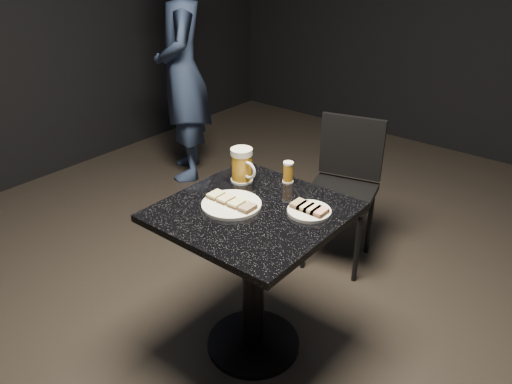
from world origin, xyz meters
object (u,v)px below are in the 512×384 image
(patron, at_px, (182,71))
(beer_tumbler, at_px, (288,172))
(plate_large, at_px, (231,205))
(chair, at_px, (344,182))
(plate_small, at_px, (309,211))
(beer_mug, at_px, (242,165))
(table, at_px, (253,257))

(patron, xyz_separation_m, beer_tumbler, (1.61, -0.87, -0.04))
(plate_large, relative_size, chair, 0.29)
(plate_small, relative_size, beer_tumbler, 1.82)
(plate_small, relative_size, patron, 0.11)
(beer_tumbler, xyz_separation_m, chair, (-0.04, 0.62, -0.30))
(beer_mug, bearing_deg, plate_small, -7.06)
(beer_tumbler, bearing_deg, table, -83.15)
(plate_large, relative_size, plate_small, 1.40)
(plate_large, distance_m, beer_mug, 0.25)
(beer_mug, distance_m, beer_tumbler, 0.21)
(beer_tumbler, relative_size, chair, 0.12)
(plate_large, distance_m, patron, 1.97)
(plate_large, distance_m, beer_tumbler, 0.34)
(plate_large, height_order, patron, patron)
(plate_small, height_order, chair, chair)
(plate_small, xyz_separation_m, table, (-0.20, -0.12, -0.25))
(patron, relative_size, table, 2.23)
(plate_large, bearing_deg, beer_tumbler, 81.72)
(patron, height_order, beer_tumbler, patron)
(patron, height_order, table, patron)
(patron, xyz_separation_m, table, (1.64, -1.16, -0.33))
(patron, distance_m, beer_mug, 1.75)
(plate_large, bearing_deg, plate_small, 29.21)
(plate_large, distance_m, table, 0.27)
(beer_tumbler, bearing_deg, plate_large, -98.28)
(table, distance_m, beer_mug, 0.41)
(beer_mug, relative_size, beer_tumbler, 1.61)
(chair, bearing_deg, plate_large, -90.21)
(patron, relative_size, chair, 1.96)
(plate_small, bearing_deg, table, -149.03)
(table, height_order, beer_tumbler, beer_tumbler)
(beer_mug, bearing_deg, beer_tumbler, 37.11)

